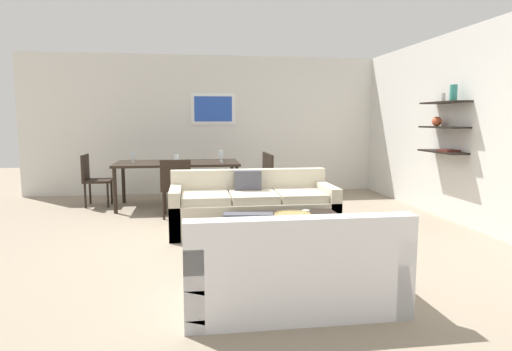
{
  "coord_description": "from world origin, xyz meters",
  "views": [
    {
      "loc": [
        -0.71,
        -5.36,
        1.46
      ],
      "look_at": [
        0.11,
        0.2,
        0.75
      ],
      "focal_mm": 31.2,
      "sensor_mm": 36.0,
      "label": 1
    }
  ],
  "objects_px": {
    "dining_chair_foot": "(176,184)",
    "wine_glass_right_far": "(221,154)",
    "sofa_beige": "(252,209)",
    "loveseat_white": "(290,269)",
    "dining_chair_left_far": "(93,177)",
    "decorative_bowl": "(293,217)",
    "wine_glass_left_far": "(133,155)",
    "coffee_table": "(288,237)",
    "dining_chair_right_near": "(263,177)",
    "dining_chair_right_far": "(259,174)",
    "dining_table": "(178,166)",
    "wine_glass_right_near": "(222,154)",
    "wine_glass_foot": "(176,158)",
    "candle_jar": "(306,214)"
  },
  "relations": [
    {
      "from": "candle_jar",
      "to": "wine_glass_right_near",
      "type": "xyz_separation_m",
      "value": [
        -0.74,
        2.72,
        0.46
      ]
    },
    {
      "from": "sofa_beige",
      "to": "loveseat_white",
      "type": "xyz_separation_m",
      "value": [
        -0.03,
        -2.4,
        0.0
      ]
    },
    {
      "from": "dining_table",
      "to": "wine_glass_right_far",
      "type": "height_order",
      "value": "wine_glass_right_far"
    },
    {
      "from": "decorative_bowl",
      "to": "dining_chair_left_far",
      "type": "height_order",
      "value": "dining_chair_left_far"
    },
    {
      "from": "dining_table",
      "to": "dining_chair_left_far",
      "type": "xyz_separation_m",
      "value": [
        -1.42,
        0.23,
        -0.18
      ]
    },
    {
      "from": "sofa_beige",
      "to": "wine_glass_left_far",
      "type": "bearing_deg",
      "value": 131.89
    },
    {
      "from": "wine_glass_left_far",
      "to": "coffee_table",
      "type": "bearing_deg",
      "value": -56.75
    },
    {
      "from": "coffee_table",
      "to": "wine_glass_right_far",
      "type": "xyz_separation_m",
      "value": [
        -0.52,
        3.04,
        0.69
      ]
    },
    {
      "from": "wine_glass_right_far",
      "to": "coffee_table",
      "type": "bearing_deg",
      "value": -80.21
    },
    {
      "from": "coffee_table",
      "to": "dining_chair_left_far",
      "type": "height_order",
      "value": "dining_chair_left_far"
    },
    {
      "from": "candle_jar",
      "to": "dining_table",
      "type": "bearing_deg",
      "value": 117.34
    },
    {
      "from": "sofa_beige",
      "to": "candle_jar",
      "type": "xyz_separation_m",
      "value": [
        0.46,
        -1.02,
        0.13
      ]
    },
    {
      "from": "sofa_beige",
      "to": "wine_glass_right_far",
      "type": "relative_size",
      "value": 11.72
    },
    {
      "from": "dining_chair_foot",
      "to": "wine_glass_right_far",
      "type": "relative_size",
      "value": 4.85
    },
    {
      "from": "candle_jar",
      "to": "dining_chair_right_near",
      "type": "distance_m",
      "value": 2.62
    },
    {
      "from": "dining_chair_right_near",
      "to": "wine_glass_right_far",
      "type": "height_order",
      "value": "wine_glass_right_far"
    },
    {
      "from": "dining_table",
      "to": "wine_glass_left_far",
      "type": "distance_m",
      "value": 0.76
    },
    {
      "from": "dining_chair_right_near",
      "to": "dining_chair_right_far",
      "type": "bearing_deg",
      "value": 90.0
    },
    {
      "from": "wine_glass_left_far",
      "to": "wine_glass_foot",
      "type": "xyz_separation_m",
      "value": [
        0.73,
        -0.57,
        -0.0
      ]
    },
    {
      "from": "dining_chair_left_far",
      "to": "decorative_bowl",
      "type": "bearing_deg",
      "value": -49.75
    },
    {
      "from": "wine_glass_left_far",
      "to": "wine_glass_foot",
      "type": "distance_m",
      "value": 0.93
    },
    {
      "from": "dining_chair_left_far",
      "to": "wine_glass_right_far",
      "type": "xyz_separation_m",
      "value": [
        2.16,
        -0.1,
        0.37
      ]
    },
    {
      "from": "sofa_beige",
      "to": "dining_chair_right_near",
      "type": "relative_size",
      "value": 2.42
    },
    {
      "from": "dining_chair_right_far",
      "to": "wine_glass_foot",
      "type": "xyz_separation_m",
      "value": [
        -1.42,
        -0.67,
        0.36
      ]
    },
    {
      "from": "decorative_bowl",
      "to": "dining_table",
      "type": "height_order",
      "value": "dining_table"
    },
    {
      "from": "coffee_table",
      "to": "dining_chair_right_near",
      "type": "bearing_deg",
      "value": 86.54
    },
    {
      "from": "wine_glass_right_far",
      "to": "wine_glass_foot",
      "type": "bearing_deg",
      "value": -142.19
    },
    {
      "from": "wine_glass_foot",
      "to": "wine_glass_right_near",
      "type": "bearing_deg",
      "value": 23.54
    },
    {
      "from": "decorative_bowl",
      "to": "wine_glass_left_far",
      "type": "distance_m",
      "value": 3.73
    },
    {
      "from": "coffee_table",
      "to": "wine_glass_right_far",
      "type": "bearing_deg",
      "value": 99.79
    },
    {
      "from": "wine_glass_left_far",
      "to": "loveseat_white",
      "type": "bearing_deg",
      "value": -68.41
    },
    {
      "from": "wine_glass_right_near",
      "to": "candle_jar",
      "type": "bearing_deg",
      "value": -74.85
    },
    {
      "from": "coffee_table",
      "to": "wine_glass_right_near",
      "type": "distance_m",
      "value": 2.92
    },
    {
      "from": "loveseat_white",
      "to": "wine_glass_right_near",
      "type": "bearing_deg",
      "value": 93.51
    },
    {
      "from": "dining_chair_right_near",
      "to": "wine_glass_right_near",
      "type": "distance_m",
      "value": 0.79
    },
    {
      "from": "loveseat_white",
      "to": "dining_chair_right_far",
      "type": "xyz_separation_m",
      "value": [
        0.44,
        4.45,
        0.21
      ]
    },
    {
      "from": "wine_glass_right_far",
      "to": "dining_table",
      "type": "bearing_deg",
      "value": -170.34
    },
    {
      "from": "wine_glass_foot",
      "to": "sofa_beige",
      "type": "bearing_deg",
      "value": -53.68
    },
    {
      "from": "loveseat_white",
      "to": "dining_chair_right_far",
      "type": "relative_size",
      "value": 1.88
    },
    {
      "from": "wine_glass_right_near",
      "to": "wine_glass_left_far",
      "type": "bearing_deg",
      "value": 170.34
    },
    {
      "from": "decorative_bowl",
      "to": "wine_glass_right_far",
      "type": "distance_m",
      "value": 3.18
    },
    {
      "from": "sofa_beige",
      "to": "dining_table",
      "type": "xyz_separation_m",
      "value": [
        -1.02,
        1.83,
        0.4
      ]
    },
    {
      "from": "coffee_table",
      "to": "dining_table",
      "type": "distance_m",
      "value": 3.22
    },
    {
      "from": "dining_table",
      "to": "dining_chair_left_far",
      "type": "relative_size",
      "value": 2.31
    },
    {
      "from": "loveseat_white",
      "to": "dining_chair_foot",
      "type": "distance_m",
      "value": 3.46
    },
    {
      "from": "loveseat_white",
      "to": "sofa_beige",
      "type": "bearing_deg",
      "value": 89.29
    },
    {
      "from": "sofa_beige",
      "to": "dining_chair_right_near",
      "type": "bearing_deg",
      "value": 75.71
    },
    {
      "from": "loveseat_white",
      "to": "wine_glass_left_far",
      "type": "height_order",
      "value": "wine_glass_left_far"
    },
    {
      "from": "loveseat_white",
      "to": "dining_chair_right_near",
      "type": "bearing_deg",
      "value": 83.76
    },
    {
      "from": "dining_chair_right_far",
      "to": "decorative_bowl",
      "type": "bearing_deg",
      "value": -92.36
    }
  ]
}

